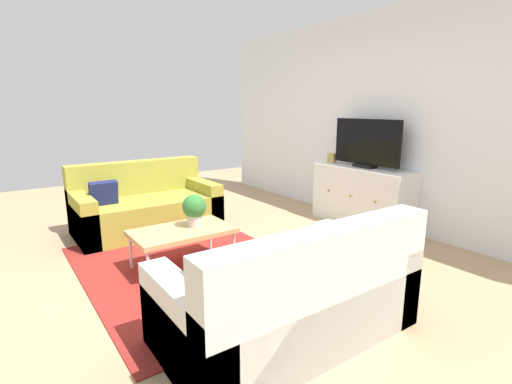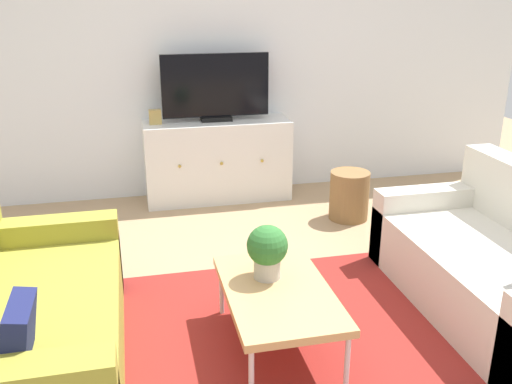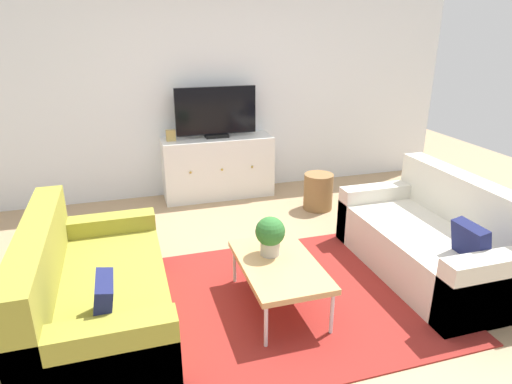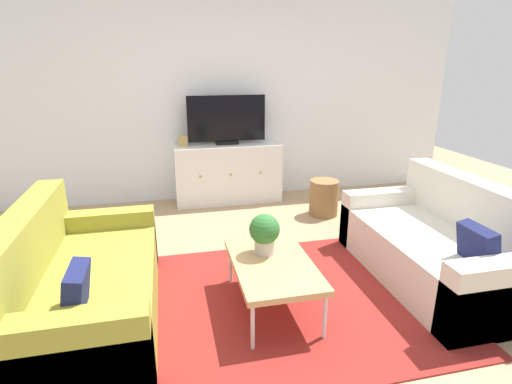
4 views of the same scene
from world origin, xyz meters
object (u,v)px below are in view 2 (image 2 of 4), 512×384
object	(u,v)px
couch_right_side	(507,269)
tv_console	(218,160)
potted_plant	(267,249)
mantel_clock	(155,117)
wicker_basket	(349,195)
couch_left_side	(13,327)
flat_screen_tv	(215,88)
coffee_table	(278,294)

from	to	relation	value
couch_right_side	tv_console	bearing A→B (deg)	121.06
potted_plant	mantel_clock	xyz separation A→B (m)	(-0.46, 2.33, 0.27)
mantel_clock	wicker_basket	xyz separation A→B (m)	(1.59, -0.76, -0.61)
couch_left_side	tv_console	distance (m)	2.78
flat_screen_tv	wicker_basket	bearing A→B (deg)	-37.08
potted_plant	coffee_table	bearing A→B (deg)	-80.45
potted_plant	tv_console	distance (m)	2.34
flat_screen_tv	wicker_basket	distance (m)	1.55
coffee_table	mantel_clock	distance (m)	2.57
coffee_table	wicker_basket	bearing A→B (deg)	57.30
coffee_table	wicker_basket	xyz separation A→B (m)	(1.10, 1.72, -0.14)
couch_right_side	coffee_table	xyz separation A→B (m)	(-1.50, -0.11, 0.07)
flat_screen_tv	mantel_clock	distance (m)	0.61
couch_right_side	wicker_basket	size ratio (longest dim) A/B	3.93
flat_screen_tv	wicker_basket	size ratio (longest dim) A/B	2.30
couch_left_side	wicker_basket	bearing A→B (deg)	33.05
couch_left_side	potted_plant	size ratio (longest dim) A/B	5.38
wicker_basket	coffee_table	bearing A→B (deg)	-122.70
potted_plant	tv_console	xyz separation A→B (m)	(0.10, 2.33, -0.18)
potted_plant	couch_left_side	bearing A→B (deg)	-178.34
potted_plant	flat_screen_tv	distance (m)	2.41
potted_plant	flat_screen_tv	size ratio (longest dim) A/B	0.32
tv_console	wicker_basket	xyz separation A→B (m)	(1.03, -0.76, -0.17)
mantel_clock	wicker_basket	size ratio (longest dim) A/B	0.31
couch_left_side	flat_screen_tv	xyz separation A→B (m)	(1.45, 2.39, 0.78)
coffee_table	flat_screen_tv	world-z (taller)	flat_screen_tv
coffee_table	couch_left_side	bearing A→B (deg)	175.56
couch_right_side	potted_plant	world-z (taller)	couch_right_side
coffee_table	potted_plant	size ratio (longest dim) A/B	2.98
flat_screen_tv	wicker_basket	xyz separation A→B (m)	(1.03, -0.78, -0.85)
potted_plant	tv_console	size ratio (longest dim) A/B	0.23
tv_console	mantel_clock	xyz separation A→B (m)	(-0.56, 0.00, 0.44)
couch_right_side	tv_console	distance (m)	2.77
potted_plant	wicker_basket	size ratio (longest dim) A/B	0.73
couch_right_side	flat_screen_tv	world-z (taller)	flat_screen_tv
coffee_table	flat_screen_tv	xyz separation A→B (m)	(0.07, 2.50, 0.71)
couch_left_side	couch_right_side	xyz separation A→B (m)	(2.88, 0.00, 0.00)
coffee_table	flat_screen_tv	bearing A→B (deg)	88.36
tv_console	mantel_clock	distance (m)	0.71
coffee_table	tv_console	world-z (taller)	tv_console
potted_plant	flat_screen_tv	bearing A→B (deg)	87.66
tv_console	mantel_clock	size ratio (longest dim) A/B	10.41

